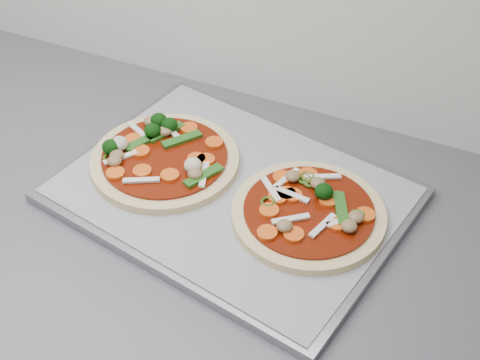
% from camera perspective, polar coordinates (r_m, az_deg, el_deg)
% --- Properties ---
extents(baking_tray, '(0.49, 0.40, 0.01)m').
position_cam_1_polar(baking_tray, '(0.89, -0.72, -1.21)').
color(baking_tray, gray).
rests_on(baking_tray, countertop).
extents(parchment, '(0.47, 0.38, 0.00)m').
position_cam_1_polar(parchment, '(0.88, -0.72, -0.83)').
color(parchment, '#9C9CA1').
rests_on(parchment, baking_tray).
extents(pizza_left, '(0.24, 0.24, 0.03)m').
position_cam_1_polar(pizza_left, '(0.92, -6.58, 2.00)').
color(pizza_left, '#F1D28E').
rests_on(pizza_left, parchment).
extents(pizza_right, '(0.23, 0.23, 0.03)m').
position_cam_1_polar(pizza_right, '(0.84, 5.93, -2.69)').
color(pizza_right, '#F1D28E').
rests_on(pizza_right, parchment).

